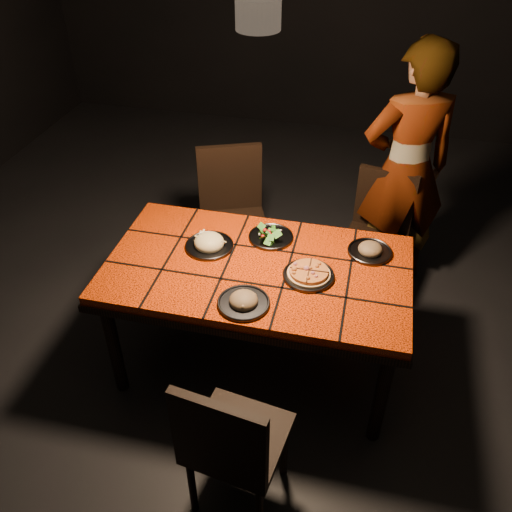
% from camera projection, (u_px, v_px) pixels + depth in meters
% --- Properties ---
extents(room_shell, '(6.04, 7.04, 3.08)m').
position_uv_depth(room_shell, '(258.00, 134.00, 2.40)').
color(room_shell, black).
rests_on(room_shell, ground).
extents(dining_table, '(1.62, 0.92, 0.75)m').
position_uv_depth(dining_table, '(258.00, 277.00, 2.91)').
color(dining_table, red).
rests_on(dining_table, ground).
extents(chair_near, '(0.46, 0.46, 0.90)m').
position_uv_depth(chair_near, '(230.00, 443.00, 2.28)').
color(chair_near, black).
rests_on(chair_near, ground).
extents(chair_far_left, '(0.56, 0.56, 0.96)m').
position_uv_depth(chair_far_left, '(232.00, 208.00, 3.67)').
color(chair_far_left, black).
rests_on(chair_far_left, ground).
extents(chair_far_right, '(0.47, 0.47, 0.86)m').
position_uv_depth(chair_far_right, '(378.00, 227.00, 3.59)').
color(chair_far_right, black).
rests_on(chair_far_right, ground).
extents(diner, '(0.72, 0.61, 1.69)m').
position_uv_depth(diner, '(406.00, 170.00, 3.48)').
color(diner, brown).
rests_on(diner, ground).
extents(pendant_lamp, '(0.18, 0.18, 1.06)m').
position_uv_depth(pendant_lamp, '(258.00, 9.00, 2.08)').
color(pendant_lamp, black).
rests_on(pendant_lamp, room_shell).
extents(plate_pizza, '(0.27, 0.27, 0.04)m').
position_uv_depth(plate_pizza, '(309.00, 274.00, 2.77)').
color(plate_pizza, '#313136').
rests_on(plate_pizza, dining_table).
extents(plate_pasta, '(0.27, 0.27, 0.09)m').
position_uv_depth(plate_pasta, '(209.00, 244.00, 2.97)').
color(plate_pasta, '#313136').
rests_on(plate_pasta, dining_table).
extents(plate_salad, '(0.25, 0.25, 0.07)m').
position_uv_depth(plate_salad, '(271.00, 235.00, 3.04)').
color(plate_salad, '#313136').
rests_on(plate_salad, dining_table).
extents(plate_mushroom_a, '(0.26, 0.26, 0.08)m').
position_uv_depth(plate_mushroom_a, '(244.00, 301.00, 2.61)').
color(plate_mushroom_a, '#313136').
rests_on(plate_mushroom_a, dining_table).
extents(plate_mushroom_b, '(0.24, 0.24, 0.08)m').
position_uv_depth(plate_mushroom_b, '(370.00, 250.00, 2.93)').
color(plate_mushroom_b, '#313136').
rests_on(plate_mushroom_b, dining_table).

